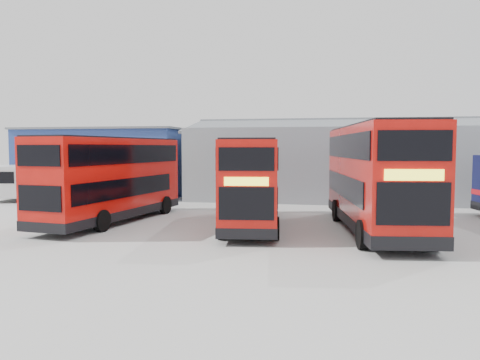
% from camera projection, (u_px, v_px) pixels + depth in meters
% --- Properties ---
extents(ground_plane, '(120.00, 120.00, 0.00)m').
position_uv_depth(ground_plane, '(252.00, 252.00, 16.55)').
color(ground_plane, '#A5A5A0').
rests_on(ground_plane, ground).
extents(office_block, '(12.30, 8.32, 5.12)m').
position_uv_depth(office_block, '(112.00, 162.00, 36.56)').
color(office_block, navy).
rests_on(office_block, ground).
extents(maintenance_shed, '(30.50, 12.00, 5.89)m').
position_uv_depth(maintenance_shed, '(401.00, 162.00, 34.52)').
color(maintenance_shed, gray).
rests_on(maintenance_shed, ground).
extents(double_decker_left, '(3.74, 10.10, 4.18)m').
position_uv_depth(double_decker_left, '(112.00, 180.00, 23.02)').
color(double_decker_left, '#BB100A').
rests_on(double_decker_left, ground).
extents(double_decker_centre, '(3.37, 9.77, 4.05)m').
position_uv_depth(double_decker_centre, '(252.00, 183.00, 21.85)').
color(double_decker_centre, '#BB100A').
rests_on(double_decker_centre, ground).
extents(double_decker_right, '(3.94, 11.22, 4.65)m').
position_uv_depth(double_decker_right, '(375.00, 179.00, 20.45)').
color(double_decker_right, '#BB100A').
rests_on(double_decker_right, ground).
extents(panel_van, '(3.33, 5.91, 2.44)m').
position_uv_depth(panel_van, '(18.00, 180.00, 33.27)').
color(panel_van, silver).
rests_on(panel_van, ground).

